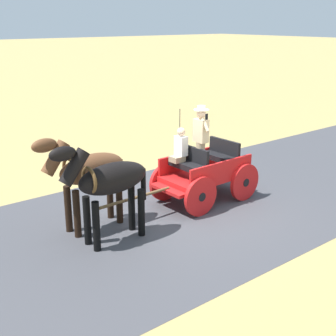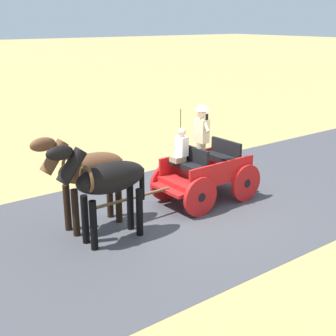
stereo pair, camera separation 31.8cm
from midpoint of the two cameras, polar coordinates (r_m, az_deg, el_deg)
ground_plane at (r=11.28m, az=3.97°, el=-5.11°), size 200.00×200.00×0.00m
road_surface at (r=11.28m, az=3.98°, el=-5.09°), size 6.14×160.00×0.01m
horse_drawn_carriage at (r=11.50m, az=5.27°, el=-0.33°), size 1.46×4.51×2.50m
horse_near_side at (r=9.29m, az=-6.69°, el=-1.59°), size 0.57×2.13×2.21m
horse_off_side at (r=9.96m, az=-9.13°, el=-0.34°), size 0.64×2.13×2.21m
traffic_cone at (r=15.50m, az=7.44°, el=2.25°), size 0.32×0.32×0.50m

